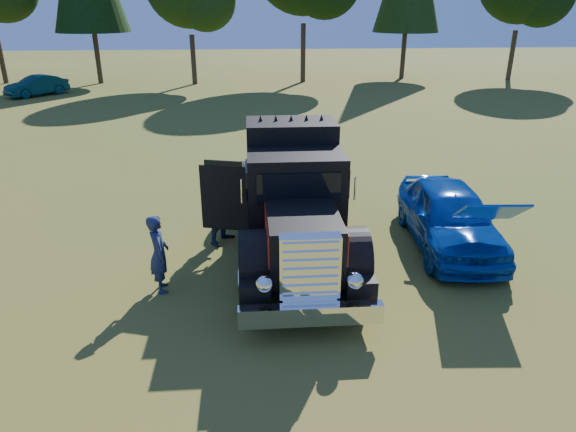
# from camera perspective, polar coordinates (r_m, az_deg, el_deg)

# --- Properties ---
(ground) EXTENTS (120.00, 120.00, 0.00)m
(ground) POSITION_cam_1_polar(r_m,az_deg,el_deg) (10.85, -3.10, -7.83)
(ground) COLOR #435E1B
(ground) RESTS_ON ground
(diamond_t_truck) EXTENTS (3.35, 7.16, 3.00)m
(diamond_t_truck) POSITION_cam_1_polar(r_m,az_deg,el_deg) (11.58, 0.65, 1.26)
(diamond_t_truck) COLOR black
(diamond_t_truck) RESTS_ON ground
(hotrod_coupe) EXTENTS (2.09, 4.58, 1.89)m
(hotrod_coupe) POSITION_cam_1_polar(r_m,az_deg,el_deg) (12.89, 17.51, 0.00)
(hotrod_coupe) COLOR #07389E
(hotrod_coupe) RESTS_ON ground
(spectator_near) EXTENTS (0.54, 0.68, 1.66)m
(spectator_near) POSITION_cam_1_polar(r_m,az_deg,el_deg) (10.66, -14.15, -4.07)
(spectator_near) COLOR #1D2545
(spectator_near) RESTS_ON ground
(spectator_far) EXTENTS (1.13, 1.18, 1.92)m
(spectator_far) POSITION_cam_1_polar(r_m,az_deg,el_deg) (12.54, -7.00, 1.24)
(spectator_far) COLOR #1A233E
(spectator_far) RESTS_ON ground
(distant_teal_car) EXTENTS (3.51, 3.71, 1.25)m
(distant_teal_car) POSITION_cam_1_polar(r_m,az_deg,el_deg) (37.32, -26.15, 12.87)
(distant_teal_car) COLOR #082934
(distant_teal_car) RESTS_ON ground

